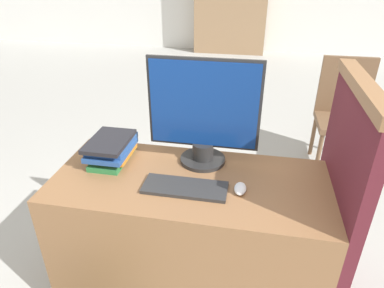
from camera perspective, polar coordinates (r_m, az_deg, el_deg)
name	(u,v)px	position (r m, az deg, el deg)	size (l,w,h in m)	color
desk	(190,238)	(1.85, -0.34, -15.47)	(1.30, 0.59, 0.74)	#8C603D
carrel_divider	(334,209)	(1.75, 22.61, -9.93)	(0.07, 0.69, 1.24)	#5B1E28
monitor	(204,115)	(1.64, 1.94, 4.91)	(0.54, 0.23, 0.53)	#282828
keyboard	(185,188)	(1.55, -1.17, -7.27)	(0.38, 0.15, 0.02)	#2D2D2D
mouse	(240,189)	(1.54, 8.04, -7.38)	(0.05, 0.10, 0.03)	white
book_stack	(112,149)	(1.78, -13.26, -0.79)	(0.19, 0.29, 0.12)	#2D7F42
far_chair	(344,110)	(3.23, 23.97, 5.27)	(0.44, 0.44, 0.94)	brown
bookshelf_far	(231,0)	(7.05, 6.53, 22.69)	(1.37, 0.32, 1.95)	#9E7A56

